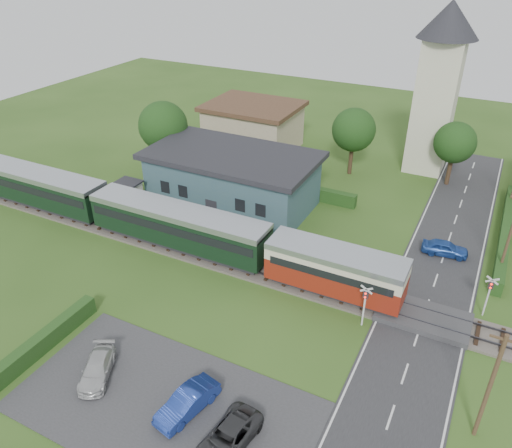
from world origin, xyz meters
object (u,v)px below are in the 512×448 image
at_px(station_building, 232,178).
at_px(car_park_silver, 97,369).
at_px(car_park_blue, 187,402).
at_px(pedestrian_far, 124,202).
at_px(car_park_dark, 228,438).
at_px(house_west, 253,126).
at_px(car_on_road, 445,248).
at_px(church_tower, 440,77).
at_px(equipment_hut, 128,194).
at_px(crossing_signal_far, 489,291).
at_px(crossing_signal_near, 365,300).
at_px(pedestrian_near, 254,235).
at_px(train, 147,217).

relative_size(station_building, car_park_silver, 4.14).
bearing_deg(car_park_silver, car_park_blue, -24.18).
xyz_separation_m(car_park_blue, pedestrian_far, (-17.87, 16.14, 0.61)).
bearing_deg(car_park_blue, car_park_dark, -3.61).
distance_m(house_west, car_on_road, 28.70).
distance_m(car_park_silver, car_park_dark, 9.30).
height_order(station_building, car_park_dark, station_building).
relative_size(station_building, church_tower, 0.91).
xyz_separation_m(equipment_hut, crossing_signal_far, (31.60, -0.81, 0.39)).
relative_size(church_tower, crossing_signal_far, 5.37).
bearing_deg(church_tower, car_on_road, -73.77).
bearing_deg(crossing_signal_near, car_park_dark, -105.86).
bearing_deg(church_tower, car_park_dark, -92.90).
xyz_separation_m(equipment_hut, car_park_dark, (20.94, -17.78, -1.07)).
bearing_deg(station_building, car_on_road, -0.04).
xyz_separation_m(equipment_hut, car_park_silver, (11.67, -17.20, -1.11)).
relative_size(house_west, crossing_signal_near, 3.30).
xyz_separation_m(car_park_blue, car_park_dark, (3.07, -0.87, -0.06)).
bearing_deg(pedestrian_far, car_on_road, -70.18).
relative_size(car_park_silver, car_park_dark, 0.90).
bearing_deg(car_park_silver, house_west, 76.25).
relative_size(church_tower, car_park_blue, 4.38).
height_order(house_west, pedestrian_near, house_west).
xyz_separation_m(equipment_hut, crossing_signal_near, (24.40, -5.61, 0.39)).
height_order(station_building, crossing_signal_far, station_building).
xyz_separation_m(house_west, car_park_silver, (8.67, -37.00, -2.15)).
distance_m(crossing_signal_far, car_park_silver, 25.85).
bearing_deg(pedestrian_near, station_building, -54.99).
bearing_deg(crossing_signal_far, house_west, 144.23).
bearing_deg(crossing_signal_far, car_on_road, 118.96).
xyz_separation_m(car_on_road, car_park_dark, (-7.01, -23.55, 0.01)).
bearing_deg(church_tower, house_west, -171.47).
distance_m(church_tower, pedestrian_near, 26.56).
xyz_separation_m(train, house_west, (-1.73, 23.00, 0.61)).
distance_m(crossing_signal_near, car_park_blue, 13.12).
bearing_deg(pedestrian_far, equipment_hut, 7.02).
relative_size(crossing_signal_far, pedestrian_near, 2.13).
height_order(equipment_hut, crossing_signal_far, crossing_signal_far).
bearing_deg(train, car_park_silver, -63.64).
relative_size(house_west, car_park_dark, 2.50).
height_order(crossing_signal_near, car_on_road, crossing_signal_near).
relative_size(station_building, train, 0.37).
distance_m(crossing_signal_near, car_on_road, 12.02).
height_order(house_west, pedestrian_far, house_west).
distance_m(car_park_silver, pedestrian_far, 20.17).
distance_m(train, car_park_dark, 21.86).
distance_m(car_park_blue, pedestrian_far, 24.09).
height_order(equipment_hut, church_tower, church_tower).
distance_m(train, crossing_signal_near, 19.82).
bearing_deg(car_park_blue, church_tower, 94.93).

